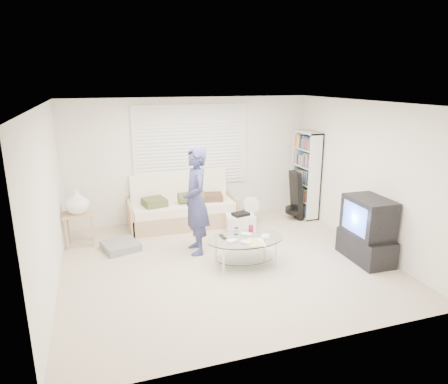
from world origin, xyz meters
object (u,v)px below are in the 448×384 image
object	(u,v)px
futon_sofa	(183,209)
tv_unit	(367,230)
coffee_table	(246,243)
bookshelf	(305,175)

from	to	relation	value
futon_sofa	tv_unit	bearing A→B (deg)	-44.91
futon_sofa	coffee_table	xyz separation A→B (m)	(0.55, -2.07, 0.03)
bookshelf	coffee_table	bearing A→B (deg)	-137.83
bookshelf	tv_unit	xyz separation A→B (m)	(-0.13, -2.26, -0.40)
bookshelf	coffee_table	world-z (taller)	bookshelf
tv_unit	bookshelf	bearing A→B (deg)	86.83
bookshelf	tv_unit	distance (m)	2.30
bookshelf	coffee_table	size ratio (longest dim) A/B	1.45
bookshelf	tv_unit	world-z (taller)	bookshelf
futon_sofa	bookshelf	world-z (taller)	bookshelf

